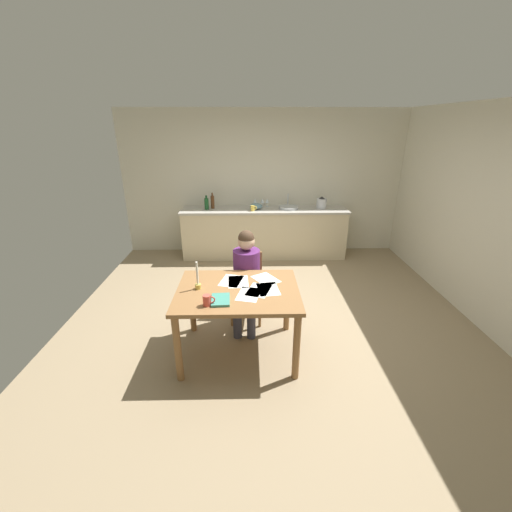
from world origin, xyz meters
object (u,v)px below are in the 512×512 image
(wine_glass_near_sink, at_px, (267,201))
(coffee_mug, at_px, (207,300))
(candlestick, at_px, (198,281))
(bottle_oil, at_px, (207,203))
(bottle_vinegar, at_px, (213,202))
(chair_at_table, at_px, (247,283))
(stovetop_kettle, at_px, (321,203))
(sink_unit, at_px, (289,207))
(wine_glass_by_kettle, at_px, (262,201))
(person_seated, at_px, (246,274))
(wine_glass_back_left, at_px, (255,201))
(book_magazine, at_px, (221,300))
(teacup_on_counter, at_px, (253,208))
(mixing_bowl, at_px, (256,206))
(dining_table, at_px, (238,299))

(wine_glass_near_sink, bearing_deg, coffee_mug, -102.26)
(candlestick, relative_size, bottle_oil, 1.19)
(coffee_mug, xyz_separation_m, wine_glass_near_sink, (0.72, 3.33, 0.19))
(bottle_vinegar, relative_size, wine_glass_near_sink, 1.84)
(chair_at_table, height_order, stovetop_kettle, stovetop_kettle)
(bottle_vinegar, bearing_deg, sink_unit, -1.70)
(stovetop_kettle, bearing_deg, wine_glass_by_kettle, 172.01)
(person_seated, bearing_deg, candlestick, -131.63)
(chair_at_table, distance_m, candlestick, 0.93)
(sink_unit, distance_m, bottle_vinegar, 1.39)
(chair_at_table, relative_size, wine_glass_back_left, 5.54)
(book_magazine, xyz_separation_m, bottle_oil, (-0.49, 3.08, 0.23))
(person_seated, height_order, book_magazine, person_seated)
(book_magazine, bearing_deg, teacup_on_counter, 80.04)
(candlestick, distance_m, wine_glass_by_kettle, 3.10)
(person_seated, bearing_deg, bottle_oil, 107.60)
(person_seated, bearing_deg, wine_glass_back_left, 86.52)
(person_seated, distance_m, teacup_on_counter, 2.17)
(bottle_vinegar, bearing_deg, person_seated, -75.16)
(mixing_bowl, xyz_separation_m, stovetop_kettle, (1.19, 0.01, 0.05))
(bottle_oil, bearing_deg, stovetop_kettle, 0.68)
(coffee_mug, height_order, candlestick, candlestick)
(wine_glass_near_sink, distance_m, wine_glass_by_kettle, 0.09)
(sink_unit, xyz_separation_m, wine_glass_near_sink, (-0.39, 0.15, 0.09))
(dining_table, bearing_deg, sink_unit, 73.74)
(dining_table, height_order, book_magazine, book_magazine)
(coffee_mug, bearing_deg, stovetop_kettle, 61.85)
(dining_table, xyz_separation_m, bottle_oil, (-0.64, 2.85, 0.35))
(chair_at_table, distance_m, wine_glass_back_left, 2.37)
(chair_at_table, distance_m, coffee_mug, 1.14)
(mixing_bowl, height_order, stovetop_kettle, stovetop_kettle)
(candlestick, height_order, bottle_oil, bottle_oil)
(wine_glass_near_sink, height_order, wine_glass_by_kettle, same)
(candlestick, height_order, stovetop_kettle, stovetop_kettle)
(chair_at_table, relative_size, mixing_bowl, 3.75)
(bottle_vinegar, height_order, mixing_bowl, bottle_vinegar)
(coffee_mug, distance_m, stovetop_kettle, 3.61)
(coffee_mug, bearing_deg, book_magazine, 33.88)
(wine_glass_by_kettle, xyz_separation_m, wine_glass_back_left, (-0.13, 0.00, 0.00))
(person_seated, bearing_deg, dining_table, -97.96)
(coffee_mug, relative_size, sink_unit, 0.32)
(bottle_vinegar, bearing_deg, mixing_bowl, -4.34)
(person_seated, xyz_separation_m, book_magazine, (-0.24, -0.80, 0.10))
(dining_table, distance_m, wine_glass_back_left, 3.05)
(bottle_vinegar, relative_size, teacup_on_counter, 2.59)
(bottle_oil, bearing_deg, teacup_on_counter, -8.60)
(wine_glass_back_left, relative_size, teacup_on_counter, 1.41)
(mixing_bowl, bearing_deg, wine_glass_by_kettle, 54.58)
(bottle_vinegar, xyz_separation_m, mixing_bowl, (0.79, -0.06, -0.07))
(sink_unit, bearing_deg, wine_glass_back_left, 166.55)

